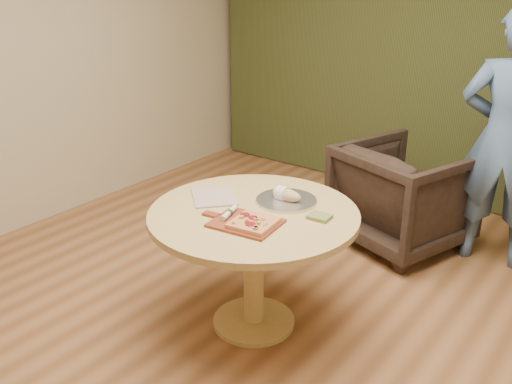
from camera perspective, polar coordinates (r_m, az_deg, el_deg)
The scene contains 12 objects.
room_shell at distance 2.69m, azimuth -1.39°, elevation 7.94°, with size 5.04×6.04×2.84m.
curtain at distance 5.24m, azimuth 19.27°, elevation 13.79°, with size 4.80×0.14×2.78m, color #2D3518.
pedestal_table at distance 3.27m, azimuth -0.24°, elevation -4.20°, with size 1.19×1.19×0.75m.
pizza_paddle at distance 3.06m, azimuth -1.20°, elevation -3.08°, with size 0.46×0.32×0.01m.
flatbread_pizza at distance 3.01m, azimuth -0.29°, elevation -3.10°, with size 0.25×0.25×0.04m.
cutlery_roll at distance 3.12m, azimuth -2.69°, elevation -2.08°, with size 0.08×0.20×0.03m.
newspaper at distance 3.40m, azimuth -4.19°, elevation -0.47°, with size 0.30×0.25×0.01m, color silver.
serving_tray at distance 3.34m, azimuth 3.05°, elevation -0.85°, with size 0.36×0.36×0.02m.
bread_roll at distance 3.33m, azimuth 2.94°, elevation -0.24°, with size 0.19×0.09×0.09m.
green_packet at distance 3.14m, azimuth 6.38°, elevation -2.47°, with size 0.12×0.10×0.02m, color #525E2A.
armchair at distance 4.46m, azimuth 14.61°, elevation 0.11°, with size 0.85×0.79×0.87m, color black.
person_standing at distance 4.28m, azimuth 23.82°, elevation 4.78°, with size 0.67×0.44×1.83m, color #486896.
Camera 1 is at (1.62, -2.04, 2.07)m, focal length 40.00 mm.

